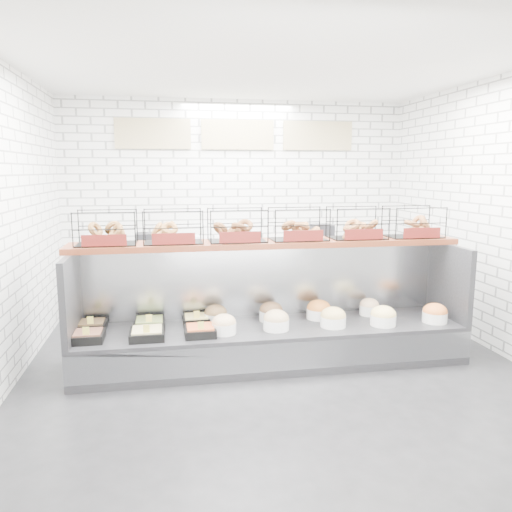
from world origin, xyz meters
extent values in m
plane|color=black|center=(0.00, 0.00, 0.00)|extent=(5.50, 5.50, 0.00)
cube|color=white|center=(0.00, 2.75, 1.50)|extent=(5.00, 0.02, 3.00)
cube|color=white|center=(0.00, 0.00, 3.00)|extent=(5.00, 5.50, 0.02)
cube|color=#CCBC8E|center=(-1.20, 2.72, 2.50)|extent=(1.05, 0.03, 0.42)
cube|color=#CCBC8E|center=(0.00, 2.72, 2.50)|extent=(1.05, 0.03, 0.42)
cube|color=#CCBC8E|center=(1.20, 2.72, 2.50)|extent=(1.05, 0.03, 0.42)
cube|color=black|center=(0.00, 0.30, 0.20)|extent=(4.00, 0.90, 0.40)
cube|color=#93969B|center=(0.00, -0.14, 0.22)|extent=(4.00, 0.03, 0.28)
cube|color=#93969B|center=(0.00, 0.71, 0.80)|extent=(4.00, 0.08, 0.80)
cube|color=black|center=(-1.97, 0.30, 0.80)|extent=(0.06, 0.90, 0.80)
cube|color=black|center=(1.97, 0.30, 0.80)|extent=(0.06, 0.90, 0.80)
cube|color=black|center=(-1.81, 0.13, 0.44)|extent=(0.29, 0.29, 0.08)
cube|color=brown|center=(-1.81, 0.13, 0.48)|extent=(0.25, 0.25, 0.04)
cube|color=#E8D751|center=(-1.81, 0.02, 0.53)|extent=(0.06, 0.01, 0.08)
cube|color=black|center=(-1.82, 0.46, 0.44)|extent=(0.28, 0.28, 0.08)
cube|color=brown|center=(-1.82, 0.46, 0.48)|extent=(0.23, 0.23, 0.04)
cube|color=#E8D751|center=(-1.82, 0.37, 0.53)|extent=(0.06, 0.01, 0.08)
cube|color=black|center=(-1.27, 0.11, 0.44)|extent=(0.33, 0.33, 0.08)
cube|color=tan|center=(-1.27, 0.11, 0.48)|extent=(0.28, 0.28, 0.04)
cube|color=#E8D751|center=(-1.27, -0.01, 0.53)|extent=(0.06, 0.01, 0.08)
cube|color=black|center=(-1.25, 0.44, 0.44)|extent=(0.31, 0.31, 0.08)
cube|color=olive|center=(-1.25, 0.44, 0.48)|extent=(0.26, 0.26, 0.04)
cube|color=#E8D751|center=(-1.25, 0.33, 0.53)|extent=(0.06, 0.01, 0.08)
cube|color=black|center=(-0.76, 0.10, 0.44)|extent=(0.30, 0.30, 0.08)
cube|color=#CA592A|center=(-0.76, 0.10, 0.48)|extent=(0.25, 0.25, 0.04)
cube|color=#E8D751|center=(-0.76, 0.00, 0.53)|extent=(0.06, 0.01, 0.08)
cube|color=black|center=(-0.77, 0.48, 0.44)|extent=(0.27, 0.27, 0.08)
cube|color=#EFDA7A|center=(-0.77, 0.48, 0.48)|extent=(0.23, 0.23, 0.04)
cube|color=#E8D751|center=(-0.77, 0.38, 0.53)|extent=(0.06, 0.01, 0.08)
cylinder|color=white|center=(-0.52, 0.12, 0.46)|extent=(0.24, 0.24, 0.11)
ellipsoid|color=#D4B082|center=(-0.52, 0.12, 0.52)|extent=(0.24, 0.24, 0.17)
cylinder|color=white|center=(-0.57, 0.48, 0.46)|extent=(0.24, 0.24, 0.11)
ellipsoid|color=brown|center=(-0.57, 0.48, 0.52)|extent=(0.24, 0.24, 0.17)
cylinder|color=white|center=(0.01, 0.15, 0.46)|extent=(0.27, 0.27, 0.11)
ellipsoid|color=tan|center=(0.01, 0.15, 0.52)|extent=(0.26, 0.26, 0.18)
cylinder|color=white|center=(0.03, 0.47, 0.46)|extent=(0.26, 0.26, 0.11)
ellipsoid|color=brown|center=(0.03, 0.47, 0.52)|extent=(0.25, 0.25, 0.18)
cylinder|color=white|center=(0.61, 0.15, 0.46)|extent=(0.27, 0.27, 0.11)
ellipsoid|color=tan|center=(0.61, 0.15, 0.52)|extent=(0.26, 0.26, 0.18)
cylinder|color=white|center=(0.55, 0.45, 0.46)|extent=(0.27, 0.27, 0.11)
ellipsoid|color=#C26B29|center=(0.55, 0.45, 0.52)|extent=(0.26, 0.26, 0.18)
cylinder|color=white|center=(1.14, 0.10, 0.46)|extent=(0.27, 0.27, 0.11)
ellipsoid|color=#ECCE78|center=(1.14, 0.10, 0.52)|extent=(0.26, 0.26, 0.18)
cylinder|color=white|center=(1.15, 0.48, 0.46)|extent=(0.22, 0.22, 0.11)
ellipsoid|color=#DBB186|center=(1.15, 0.48, 0.52)|extent=(0.21, 0.21, 0.15)
cylinder|color=white|center=(1.73, 0.10, 0.46)|extent=(0.26, 0.26, 0.11)
ellipsoid|color=orange|center=(1.73, 0.10, 0.52)|extent=(0.25, 0.25, 0.18)
cube|color=#522011|center=(0.00, 0.52, 1.23)|extent=(4.10, 0.50, 0.06)
cube|color=black|center=(-1.64, 0.52, 1.43)|extent=(0.60, 0.38, 0.34)
cube|color=#571310|center=(-1.64, 0.32, 1.33)|extent=(0.42, 0.02, 0.11)
cube|color=black|center=(-0.99, 0.52, 1.43)|extent=(0.60, 0.38, 0.34)
cube|color=#571310|center=(-0.99, 0.32, 1.33)|extent=(0.42, 0.02, 0.11)
cube|color=black|center=(-0.33, 0.52, 1.43)|extent=(0.60, 0.38, 0.34)
cube|color=#571310|center=(-0.33, 0.32, 1.33)|extent=(0.42, 0.02, 0.11)
cube|color=black|center=(0.33, 0.52, 1.43)|extent=(0.60, 0.38, 0.34)
cube|color=#571310|center=(0.33, 0.32, 1.33)|extent=(0.42, 0.02, 0.11)
cube|color=black|center=(0.99, 0.52, 1.43)|extent=(0.60, 0.38, 0.34)
cube|color=#571310|center=(0.99, 0.32, 1.33)|extent=(0.42, 0.02, 0.11)
cube|color=black|center=(1.64, 0.52, 1.43)|extent=(0.60, 0.38, 0.34)
cube|color=#571310|center=(1.64, 0.32, 1.33)|extent=(0.42, 0.02, 0.11)
cube|color=#93969B|center=(0.00, 2.43, 0.45)|extent=(4.00, 0.60, 0.90)
cube|color=black|center=(-1.27, 2.39, 1.02)|extent=(0.40, 0.30, 0.24)
cube|color=silver|center=(-0.77, 2.47, 0.99)|extent=(0.35, 0.28, 0.18)
cylinder|color=#CD4D33|center=(0.68, 2.43, 1.01)|extent=(0.09, 0.09, 0.22)
cube|color=black|center=(1.22, 2.49, 1.05)|extent=(0.30, 0.30, 0.30)
camera|label=1|loc=(-1.05, -4.59, 1.99)|focal=35.00mm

